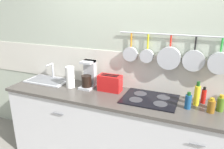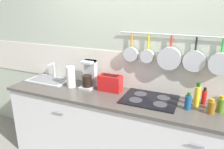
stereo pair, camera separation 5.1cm
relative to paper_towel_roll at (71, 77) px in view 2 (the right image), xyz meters
The scene contains 13 objects.
wall_back 0.86m from the paper_towel_roll, 20.46° to the left, with size 7.20×0.16×2.60m.
cabinet_base 1.00m from the paper_towel_roll, ahead, with size 2.98×0.58×0.90m.
countertop 0.80m from the paper_towel_roll, ahead, with size 3.02×0.61×0.03m.
sink_basin 0.43m from the paper_towel_roll, 169.32° to the left, with size 0.56×0.33×0.22m.
paper_towel_roll is the anchor object (origin of this frame).
coffee_maker 0.23m from the paper_towel_roll, 24.82° to the left, with size 0.16×0.22×0.34m.
toaster 0.51m from the paper_towel_roll, ahead, with size 0.29×0.14×0.20m.
cooktop 1.01m from the paper_towel_roll, ahead, with size 0.58×0.45×0.01m.
bottle_sesame_oil 1.40m from the paper_towel_roll, ahead, with size 0.06×0.06×0.17m.
bottle_dish_soap 1.47m from the paper_towel_roll, ahead, with size 0.06×0.06×0.26m.
bottle_vinegar 1.55m from the paper_towel_roll, ahead, with size 0.05×0.05×0.18m.
bottle_hot_sauce 1.61m from the paper_towel_roll, ahead, with size 0.07×0.07×0.15m.
bottle_cooking_wine 1.69m from the paper_towel_roll, ahead, with size 0.07×0.07×0.17m.
Camera 2 is at (0.73, -2.09, 1.94)m, focal length 35.00 mm.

